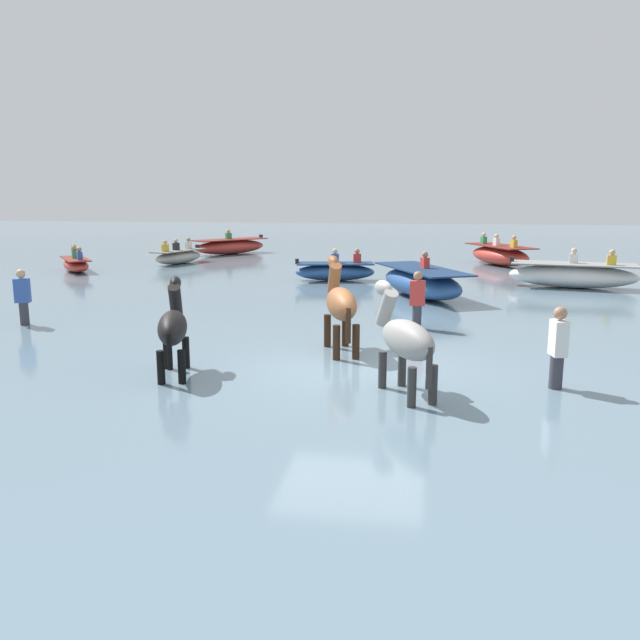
# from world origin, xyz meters

# --- Properties ---
(ground_plane) EXTENTS (120.00, 120.00, 0.00)m
(ground_plane) POSITION_xyz_m (0.00, 0.00, 0.00)
(ground_plane) COLOR #84755B
(water_surface) EXTENTS (90.00, 90.00, 0.37)m
(water_surface) POSITION_xyz_m (0.00, 10.00, 0.18)
(water_surface) COLOR slate
(water_surface) RESTS_ON ground
(horse_lead_grey) EXTENTS (1.15, 1.73, 1.97)m
(horse_lead_grey) POSITION_xyz_m (0.91, -1.28, 1.16)
(horse_lead_grey) COLOR gray
(horse_lead_grey) RESTS_ON ground
(horse_trailing_chestnut) EXTENTS (0.93, 1.92, 2.10)m
(horse_trailing_chestnut) POSITION_xyz_m (-0.37, 1.19, 1.24)
(horse_trailing_chestnut) COLOR brown
(horse_trailing_chestnut) RESTS_ON ground
(horse_flank_black) EXTENTS (0.82, 1.74, 1.89)m
(horse_flank_black) POSITION_xyz_m (-2.85, -0.81, 1.12)
(horse_flank_black) COLOR black
(horse_flank_black) RESTS_ON ground
(boat_mid_channel) EXTENTS (2.86, 3.98, 1.29)m
(boat_mid_channel) POSITION_xyz_m (4.18, 17.22, 0.78)
(boat_mid_channel) COLOR #BC382D
(boat_mid_channel) RESTS_ON water_surface
(boat_mid_outer) EXTENTS (2.29, 2.62, 0.98)m
(boat_mid_outer) POSITION_xyz_m (-12.06, 12.26, 0.64)
(boat_mid_outer) COLOR #BC382D
(boat_mid_outer) RESTS_ON water_surface
(boat_near_port) EXTENTS (3.08, 4.30, 1.30)m
(boat_near_port) POSITION_xyz_m (1.05, 8.15, 0.78)
(boat_near_port) COLOR #28518E
(boat_near_port) RESTS_ON water_surface
(boat_near_starboard) EXTENTS (2.85, 1.51, 1.08)m
(boat_near_starboard) POSITION_xyz_m (-1.89, 11.24, 0.68)
(boat_near_starboard) COLOR #28518E
(boat_near_starboard) RESTS_ON water_surface
(boat_distant_east) EXTENTS (4.04, 1.97, 1.25)m
(boat_distant_east) POSITION_xyz_m (5.75, 10.76, 0.76)
(boat_distant_east) COLOR silver
(boat_distant_east) RESTS_ON water_surface
(boat_far_offshore) EXTENTS (3.47, 3.84, 1.21)m
(boat_far_offshore) POSITION_xyz_m (-8.40, 20.24, 0.73)
(boat_far_offshore) COLOR #BC382D
(boat_far_offshore) RESTS_ON water_surface
(boat_far_inshore) EXTENTS (1.74, 2.93, 1.05)m
(boat_far_inshore) POSITION_xyz_m (-9.24, 15.58, 0.67)
(boat_far_inshore) COLOR #B2AD9E
(boat_far_inshore) RESTS_ON water_surface
(person_spectator_far) EXTENTS (0.25, 0.35, 1.63)m
(person_spectator_far) POSITION_xyz_m (3.17, -0.60, 0.87)
(person_spectator_far) COLOR #383842
(person_spectator_far) RESTS_ON ground
(person_onlooker_right) EXTENTS (0.34, 0.23, 1.63)m
(person_onlooker_right) POSITION_xyz_m (1.01, 3.58, 0.87)
(person_onlooker_right) COLOR #383842
(person_onlooker_right) RESTS_ON ground
(person_onlooker_left) EXTENTS (0.37, 0.29, 1.63)m
(person_onlooker_left) POSITION_xyz_m (-7.76, 2.52, 0.87)
(person_onlooker_left) COLOR #383842
(person_onlooker_left) RESTS_ON ground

